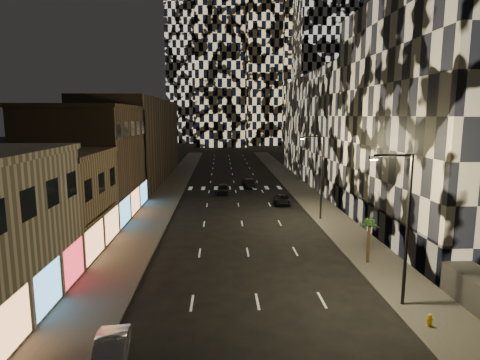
{
  "coord_description": "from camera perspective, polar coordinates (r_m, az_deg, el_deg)",
  "views": [
    {
      "loc": [
        -2.16,
        -11.96,
        11.26
      ],
      "look_at": [
        -0.61,
        20.65,
        6.0
      ],
      "focal_mm": 30.0,
      "sensor_mm": 36.0,
      "label": 1
    }
  ],
  "objects": [
    {
      "name": "retail_brown",
      "position": [
        48.11,
        -20.68,
        2.28
      ],
      "size": [
        10.0,
        15.0,
        12.0
      ],
      "primitive_type": "cube",
      "color": "#4F3D2D",
      "rests_on": "ground"
    },
    {
      "name": "car_dark_midlane",
      "position": [
        58.2,
        -2.41,
        -1.28
      ],
      "size": [
        2.0,
        4.4,
        1.47
      ],
      "primitive_type": "imported",
      "rotation": [
        0.0,
        0.0,
        -0.06
      ],
      "color": "black",
      "rests_on": "ground"
    },
    {
      "name": "sidewalk_left",
      "position": [
        63.45,
        -9.77,
        -1.14
      ],
      "size": [
        4.0,
        120.0,
        0.15
      ],
      "primitive_type": "cube",
      "color": "#47443F",
      "rests_on": "ground"
    },
    {
      "name": "tower_right_mid",
      "position": [
        156.46,
        12.12,
        23.29
      ],
      "size": [
        20.0,
        20.0,
        100.0
      ],
      "primitive_type": "cube",
      "color": "black",
      "rests_on": "ground"
    },
    {
      "name": "car_silver_parked",
      "position": [
        20.54,
        -17.89,
        -22.36
      ],
      "size": [
        1.93,
        4.21,
        1.34
      ],
      "primitive_type": "imported",
      "rotation": [
        0.0,
        0.0,
        0.13
      ],
      "color": "#9D9DA2",
      "rests_on": "ground"
    },
    {
      "name": "streetlight_near",
      "position": [
        25.05,
        22.29,
        -5.18
      ],
      "size": [
        2.55,
        0.25,
        9.0
      ],
      "color": "black",
      "rests_on": "sidewalk_right"
    },
    {
      "name": "midrise_base",
      "position": [
        40.42,
        18.42,
        -5.3
      ],
      "size": [
        0.6,
        25.0,
        3.0
      ],
      "primitive_type": "cube",
      "color": "#383838",
      "rests_on": "ground"
    },
    {
      "name": "midrise_filler_right",
      "position": [
        72.47,
        15.21,
        7.05
      ],
      "size": [
        16.0,
        40.0,
        18.0
      ],
      "primitive_type": "cube",
      "color": "#232326",
      "rests_on": "ground"
    },
    {
      "name": "retail_filler_left",
      "position": [
        73.6,
        -14.41,
        5.55
      ],
      "size": [
        10.0,
        40.0,
        14.0
      ],
      "primitive_type": "cube",
      "color": "#4F3D2D",
      "rests_on": "ground"
    },
    {
      "name": "tower_center_low",
      "position": [
        156.22,
        -2.79,
        22.55
      ],
      "size": [
        18.0,
        18.0,
        95.0
      ],
      "primitive_type": "cube",
      "color": "black",
      "rests_on": "ground"
    },
    {
      "name": "curb_left",
      "position": [
        63.22,
        -7.88,
        -1.13
      ],
      "size": [
        0.2,
        120.0,
        0.15
      ],
      "primitive_type": "cube",
      "color": "#4C4C47",
      "rests_on": "ground"
    },
    {
      "name": "retail_tan",
      "position": [
        36.87,
        -26.43,
        -3.18
      ],
      "size": [
        10.0,
        10.0,
        8.0
      ],
      "primitive_type": "cube",
      "color": "#7C694A",
      "rests_on": "ground"
    },
    {
      "name": "sidewalk_right",
      "position": [
        64.12,
        8.26,
        -0.99
      ],
      "size": [
        4.0,
        120.0,
        0.15
      ],
      "primitive_type": "cube",
      "color": "#47443F",
      "rests_on": "ground"
    },
    {
      "name": "car_dark_oncoming",
      "position": [
        63.71,
        1.28,
        -0.36
      ],
      "size": [
        2.16,
        5.11,
        1.47
      ],
      "primitive_type": "imported",
      "rotation": [
        0.0,
        0.0,
        3.16
      ],
      "color": "black",
      "rests_on": "ground"
    },
    {
      "name": "midrise_right",
      "position": [
        42.67,
        28.86,
        7.68
      ],
      "size": [
        16.0,
        25.0,
        22.0
      ],
      "primitive_type": "cube",
      "color": "#232326",
      "rests_on": "ground"
    },
    {
      "name": "palm_tree",
      "position": [
        31.97,
        17.93,
        -6.28
      ],
      "size": [
        1.74,
        1.76,
        3.45
      ],
      "color": "#47331E",
      "rests_on": "sidewalk_right"
    },
    {
      "name": "streetlight_far",
      "position": [
        43.66,
        11.25,
        1.2
      ],
      "size": [
        2.55,
        0.25,
        9.0
      ],
      "color": "black",
      "rests_on": "sidewalk_right"
    },
    {
      "name": "fire_hydrant",
      "position": [
        24.78,
        25.37,
        -17.57
      ],
      "size": [
        0.33,
        0.33,
        0.69
      ],
      "rotation": [
        0.0,
        0.0,
        -0.0
      ],
      "color": "#DAB90C",
      "rests_on": "sidewalk_right"
    },
    {
      "name": "car_dark_rightlane",
      "position": [
        51.63,
        6.02,
        -2.82
      ],
      "size": [
        2.46,
        4.51,
        1.2
      ],
      "primitive_type": "imported",
      "rotation": [
        0.0,
        0.0,
        -0.11
      ],
      "color": "black",
      "rests_on": "ground"
    },
    {
      "name": "curb_right",
      "position": [
        63.76,
        6.41,
        -1.01
      ],
      "size": [
        0.2,
        120.0,
        0.15
      ],
      "primitive_type": "cube",
      "color": "#4C4C47",
      "rests_on": "ground"
    }
  ]
}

